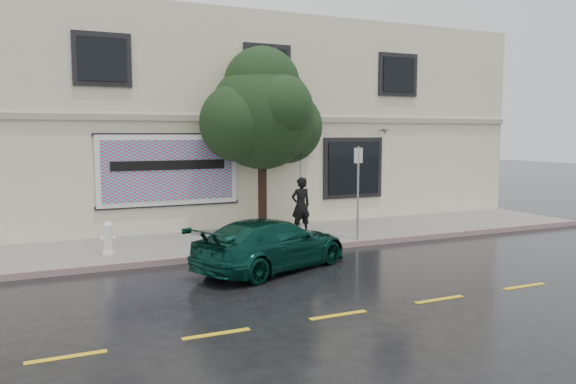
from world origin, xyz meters
name	(u,v)px	position (x,y,z in m)	size (l,w,h in m)	color
ground	(345,262)	(0.00, 0.00, 0.00)	(90.00, 90.00, 0.00)	black
sidewalk	(290,237)	(0.00, 3.25, 0.07)	(20.00, 3.50, 0.15)	gray
curb	(317,247)	(0.00, 1.50, 0.07)	(20.00, 0.18, 0.16)	gray
road_marking	(439,299)	(0.00, -3.50, 0.01)	(19.00, 0.12, 0.01)	gold
building	(227,124)	(0.00, 9.00, 3.50)	(20.00, 8.12, 7.00)	beige
billboard	(169,170)	(-3.20, 4.92, 2.05)	(4.30, 0.16, 2.20)	white
car	(272,244)	(-1.95, 0.03, 0.59)	(1.80, 4.08, 1.19)	#083429
pedestrian	(301,206)	(0.33, 3.19, 1.00)	(0.62, 0.40, 1.69)	black
umbrella	(301,165)	(0.33, 3.19, 2.21)	(0.99, 0.99, 0.73)	black
street_tree	(262,117)	(-0.49, 4.20, 3.64)	(3.22, 3.22, 5.12)	black
fire_hydrant	(108,239)	(-5.29, 2.49, 0.56)	(0.34, 0.32, 0.84)	silver
sign_pole	(358,184)	(1.39, 1.70, 1.72)	(0.32, 0.10, 2.63)	#919399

